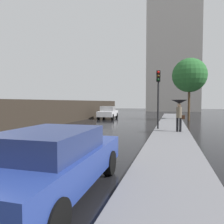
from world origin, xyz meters
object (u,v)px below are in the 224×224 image
object	(u,v)px
traffic_light	(158,88)
street_tree_near	(189,75)
car_blue_near_kerb	(53,160)
car_white_mid_road	(108,112)
pedestrian_with_umbrella_near	(179,106)

from	to	relation	value
traffic_light	street_tree_near	xyz separation A→B (m)	(2.67, 8.99, 1.90)
car_blue_near_kerb	car_white_mid_road	distance (m)	19.76
car_blue_near_kerb	traffic_light	world-z (taller)	traffic_light
car_blue_near_kerb	pedestrian_with_umbrella_near	size ratio (longest dim) A/B	2.20
street_tree_near	pedestrian_with_umbrella_near	bearing A→B (deg)	-97.56
pedestrian_with_umbrella_near	traffic_light	xyz separation A→B (m)	(-1.34, 1.06, 1.21)
car_blue_near_kerb	street_tree_near	distance (m)	20.38
traffic_light	street_tree_near	bearing A→B (deg)	73.46
traffic_light	street_tree_near	distance (m)	9.56
car_blue_near_kerb	car_white_mid_road	bearing A→B (deg)	102.63
street_tree_near	car_blue_near_kerb	bearing A→B (deg)	-102.11
car_blue_near_kerb	car_white_mid_road	xyz separation A→B (m)	(-4.76, 19.18, 0.01)
traffic_light	car_blue_near_kerb	bearing A→B (deg)	-98.20
pedestrian_with_umbrella_near	car_blue_near_kerb	bearing A→B (deg)	-102.85
car_blue_near_kerb	pedestrian_with_umbrella_near	xyz separation A→B (m)	(2.85, 9.48, 0.96)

